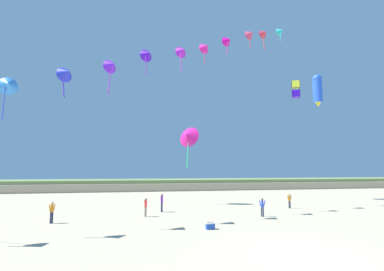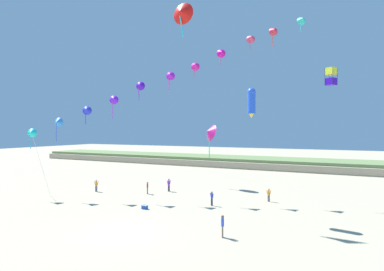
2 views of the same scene
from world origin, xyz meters
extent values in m
plane|color=tan|center=(0.00, 0.00, 0.00)|extent=(240.00, 240.00, 0.00)
cube|color=tan|center=(0.00, 47.87, 0.70)|extent=(120.00, 12.33, 1.39)
cube|color=#6B844C|center=(0.00, 47.87, 1.59)|extent=(120.00, 10.48, 0.80)
cylinder|color=#282D4C|center=(3.05, 10.97, 0.39)|extent=(0.11, 0.11, 0.77)
cylinder|color=#282D4C|center=(3.17, 10.91, 0.39)|extent=(0.11, 0.11, 0.77)
cylinder|color=blue|center=(3.11, 10.94, 1.05)|extent=(0.20, 0.20, 0.55)
cylinder|color=blue|center=(2.95, 11.01, 1.09)|extent=(0.20, 0.15, 0.52)
cylinder|color=blue|center=(3.27, 10.86, 1.09)|extent=(0.20, 0.15, 0.52)
sphere|color=#9E7051|center=(3.11, 10.94, 1.43)|extent=(0.21, 0.21, 0.21)
cylinder|color=#726656|center=(7.39, 2.37, 0.42)|extent=(0.12, 0.12, 0.85)
cylinder|color=#726656|center=(7.34, 2.51, 0.42)|extent=(0.12, 0.12, 0.85)
cylinder|color=blue|center=(7.37, 2.44, 1.14)|extent=(0.22, 0.22, 0.60)
cylinder|color=blue|center=(7.43, 2.26, 1.19)|extent=(0.15, 0.22, 0.57)
cylinder|color=blue|center=(7.30, 2.63, 1.19)|extent=(0.15, 0.22, 0.57)
sphere|color=brown|center=(7.37, 2.44, 1.56)|extent=(0.23, 0.23, 0.23)
cylinder|color=#474C56|center=(8.29, 15.44, 0.38)|extent=(0.11, 0.11, 0.75)
cylinder|color=#474C56|center=(8.16, 15.43, 0.38)|extent=(0.11, 0.11, 0.75)
cylinder|color=orange|center=(8.23, 15.43, 1.02)|extent=(0.20, 0.20, 0.53)
cylinder|color=orange|center=(8.40, 15.44, 1.06)|extent=(0.18, 0.09, 0.51)
cylinder|color=orange|center=(8.06, 15.42, 1.06)|extent=(0.18, 0.09, 0.51)
sphere|color=tan|center=(8.23, 15.43, 1.39)|extent=(0.20, 0.20, 0.20)
cylinder|color=#726656|center=(-6.49, 13.02, 0.39)|extent=(0.11, 0.11, 0.77)
cylinder|color=#726656|center=(-6.45, 12.90, 0.39)|extent=(0.11, 0.11, 0.77)
cylinder|color=red|center=(-6.47, 12.96, 1.05)|extent=(0.20, 0.20, 0.55)
cylinder|color=red|center=(-6.53, 13.12, 1.09)|extent=(0.14, 0.20, 0.52)
cylinder|color=red|center=(-6.41, 12.79, 1.09)|extent=(0.14, 0.20, 0.52)
sphere|color=#9E7051|center=(-6.47, 12.96, 1.43)|extent=(0.21, 0.21, 0.21)
cylinder|color=#282D4C|center=(-4.85, 15.45, 0.42)|extent=(0.12, 0.12, 0.84)
cylinder|color=#282D4C|center=(-4.79, 15.58, 0.42)|extent=(0.12, 0.12, 0.84)
cylinder|color=purple|center=(-4.82, 15.52, 1.14)|extent=(0.22, 0.22, 0.60)
cylinder|color=purple|center=(-4.91, 15.34, 1.19)|extent=(0.16, 0.22, 0.57)
cylinder|color=purple|center=(-4.74, 15.69, 1.19)|extent=(0.16, 0.22, 0.57)
sphere|color=#9E7051|center=(-4.82, 15.52, 1.56)|extent=(0.23, 0.23, 0.23)
cylinder|color=#282D4C|center=(-13.45, 11.25, 0.40)|extent=(0.12, 0.12, 0.80)
cylinder|color=#282D4C|center=(-13.35, 11.35, 0.40)|extent=(0.12, 0.12, 0.80)
cylinder|color=orange|center=(-13.40, 11.30, 1.08)|extent=(0.21, 0.21, 0.57)
cylinder|color=orange|center=(-13.52, 11.17, 1.12)|extent=(0.19, 0.19, 0.54)
cylinder|color=orange|center=(-13.27, 11.43, 1.12)|extent=(0.19, 0.19, 0.54)
sphere|color=beige|center=(-13.40, 11.30, 1.48)|extent=(0.22, 0.22, 0.22)
cone|color=#18CFD4|center=(-18.19, 5.51, 7.76)|extent=(1.32, 1.23, 1.12)
cylinder|color=#39B8E5|center=(-18.32, 5.44, 6.68)|extent=(0.27, 0.12, 1.71)
cone|color=#2F82E4|center=(-15.29, 6.87, 9.05)|extent=(1.28, 1.04, 1.11)
cylinder|color=blue|center=(-15.42, 6.80, 7.82)|extent=(0.16, 0.12, 2.03)
cone|color=#242FD9|center=(-12.33, 8.61, 10.55)|extent=(1.41, 1.36, 1.21)
cylinder|color=#5839E5|center=(-12.46, 8.54, 9.55)|extent=(0.24, 0.14, 1.57)
cone|color=#6A1BEC|center=(-9.39, 10.07, 11.86)|extent=(1.38, 1.31, 1.19)
cylinder|color=#A339E5|center=(-9.53, 10.00, 10.58)|extent=(0.23, 0.19, 2.12)
cone|color=#460FCC|center=(-6.60, 11.59, 13.56)|extent=(1.33, 1.18, 1.16)
cylinder|color=#9439E5|center=(-6.73, 11.52, 12.52)|extent=(0.22, 0.09, 1.64)
cone|color=purple|center=(-3.33, 13.27, 14.82)|extent=(1.32, 1.17, 1.18)
cylinder|color=#E339E5|center=(-3.46, 13.20, 13.72)|extent=(0.17, 0.09, 1.75)
cone|color=#E4189A|center=(-0.69, 14.88, 16.07)|extent=(1.36, 1.26, 1.23)
cylinder|color=#E5397E|center=(-0.82, 14.81, 15.11)|extent=(0.15, 0.08, 1.47)
cone|color=#D20A9F|center=(2.19, 16.36, 17.69)|extent=(1.33, 1.17, 1.15)
cylinder|color=#E53990|center=(2.05, 16.29, 16.78)|extent=(0.16, 0.21, 1.38)
cone|color=#C53964|center=(5.49, 17.94, 19.49)|extent=(1.36, 1.25, 1.22)
cylinder|color=#E53944|center=(5.36, 17.87, 18.50)|extent=(0.15, 0.26, 1.54)
cone|color=#CC2A42|center=(7.98, 19.46, 20.52)|extent=(1.35, 1.21, 1.19)
cylinder|color=#E54939|center=(7.85, 19.39, 19.36)|extent=(0.16, 0.10, 1.89)
cone|color=#29C2B8|center=(11.14, 21.09, 21.89)|extent=(1.37, 1.27, 1.21)
cylinder|color=#39C8E5|center=(11.00, 21.02, 21.03)|extent=(0.16, 0.12, 1.27)
cylinder|color=silver|center=(-17.44, 6.24, 3.92)|extent=(1.63, 1.39, 7.85)
cone|color=#E21C8A|center=(-1.28, 20.89, 7.82)|extent=(2.89, 2.83, 2.61)
cone|color=#2DE594|center=(-1.28, 20.89, 7.84)|extent=(1.62, 1.59, 1.45)
cylinder|color=#2DE594|center=(-1.28, 20.89, 5.77)|extent=(0.23, 0.50, 3.35)
cone|color=red|center=(0.88, 8.27, 19.97)|extent=(2.28, 0.94, 2.30)
cone|color=#2DCCE5|center=(0.88, 8.27, 19.99)|extent=(1.26, 0.57, 1.27)
cylinder|color=#2DCCE5|center=(0.88, 8.27, 18.56)|extent=(0.43, 0.26, 2.15)
cylinder|color=blue|center=(7.76, 9.37, 10.70)|extent=(0.89, 0.91, 2.15)
sphere|color=blue|center=(7.76, 9.37, 11.67)|extent=(0.80, 0.80, 0.80)
cone|color=yellow|center=(7.76, 9.37, 9.52)|extent=(0.80, 0.80, 0.61)
sphere|color=black|center=(7.76, 9.37, 11.90)|extent=(0.17, 0.17, 0.17)
cube|color=#330DC2|center=(14.43, 23.45, 14.27)|extent=(1.44, 1.44, 0.89)
cube|color=yellow|center=(14.43, 23.45, 15.60)|extent=(1.44, 1.44, 0.89)
cylinder|color=black|center=(14.62, 22.73, 14.93)|extent=(0.04, 0.04, 2.22)
cylinder|color=black|center=(15.15, 23.63, 14.93)|extent=(0.04, 0.04, 2.22)
cylinder|color=black|center=(14.24, 24.16, 14.93)|extent=(0.04, 0.04, 2.22)
cylinder|color=black|center=(13.71, 23.26, 14.93)|extent=(0.04, 0.04, 2.22)
cube|color=blue|center=(-2.60, 6.74, 0.18)|extent=(0.56, 0.40, 0.36)
cube|color=white|center=(-2.60, 6.74, 0.39)|extent=(0.58, 0.41, 0.06)
cylinder|color=black|center=(-2.60, 6.74, 0.45)|extent=(0.45, 0.03, 0.03)
camera|label=1|loc=(-8.06, -12.83, 3.89)|focal=28.00mm
camera|label=2|loc=(14.93, -18.65, 7.99)|focal=28.00mm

